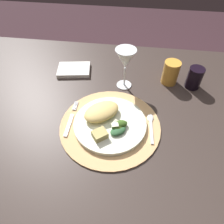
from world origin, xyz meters
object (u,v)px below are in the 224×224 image
(napkin, at_px, (74,70))
(wine_glass, at_px, (125,60))
(dining_table, at_px, (111,130))
(dark_tumbler, at_px, (194,78))
(spoon, at_px, (151,124))
(dinner_plate, at_px, (110,123))
(amber_tumbler, at_px, (171,73))
(fork, at_px, (71,120))

(napkin, relative_size, wine_glass, 0.85)
(dining_table, bearing_deg, napkin, 133.13)
(dark_tumbler, bearing_deg, wine_glass, -173.69)
(dining_table, relative_size, wine_glass, 8.42)
(dining_table, bearing_deg, spoon, -20.84)
(dinner_plate, height_order, amber_tumbler, amber_tumbler)
(wine_glass, bearing_deg, dining_table, -102.99)
(dining_table, bearing_deg, dinner_plate, -85.42)
(spoon, distance_m, napkin, 0.45)
(fork, relative_size, dark_tumbler, 1.84)
(dinner_plate, relative_size, fork, 1.51)
(dinner_plate, height_order, fork, dinner_plate)
(amber_tumbler, bearing_deg, spoon, -106.60)
(wine_glass, bearing_deg, amber_tumbler, 14.38)
(spoon, distance_m, wine_glass, 0.27)
(dinner_plate, xyz_separation_m, napkin, (-0.21, 0.30, -0.00))
(dinner_plate, xyz_separation_m, fork, (-0.15, 0.00, -0.01))
(dining_table, relative_size, fork, 8.58)
(amber_tumbler, bearing_deg, dark_tumbler, -10.09)
(napkin, height_order, dark_tumbler, dark_tumbler)
(dining_table, height_order, fork, fork)
(dining_table, distance_m, spoon, 0.21)
(dinner_plate, bearing_deg, dining_table, 94.58)
(dinner_plate, bearing_deg, spoon, 9.09)
(napkin, bearing_deg, dinner_plate, -54.70)
(dinner_plate, bearing_deg, napkin, 125.30)
(dark_tumbler, bearing_deg, fork, -150.66)
(dining_table, height_order, spoon, spoon)
(dark_tumbler, bearing_deg, dinner_plate, -140.40)
(napkin, bearing_deg, spoon, -37.87)
(spoon, bearing_deg, amber_tumbler, 73.40)
(fork, xyz_separation_m, napkin, (-0.07, 0.30, 0.00))
(dark_tumbler, bearing_deg, napkin, 175.97)
(dining_table, relative_size, dark_tumbler, 15.78)
(napkin, bearing_deg, dining_table, -46.87)
(fork, relative_size, spoon, 1.27)
(spoon, xyz_separation_m, wine_glass, (-0.12, 0.21, 0.12))
(wine_glass, height_order, dark_tumbler, wine_glass)
(fork, height_order, spoon, spoon)
(napkin, bearing_deg, amber_tumbler, -2.65)
(fork, bearing_deg, dark_tumbler, 29.34)
(napkin, bearing_deg, wine_glass, -16.07)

